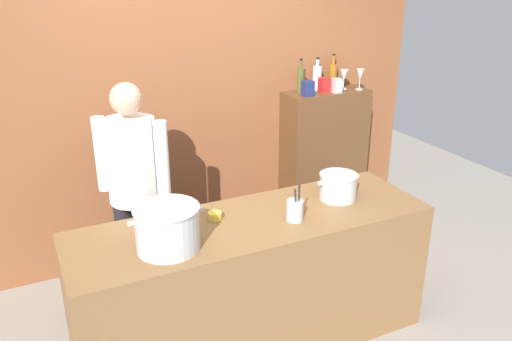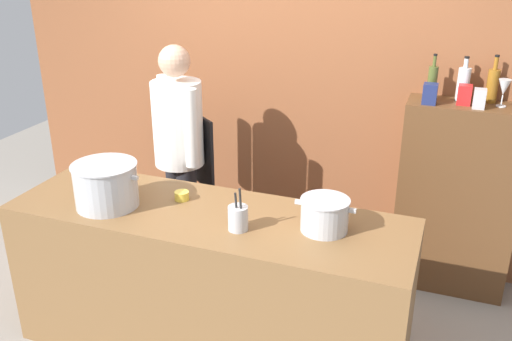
% 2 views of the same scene
% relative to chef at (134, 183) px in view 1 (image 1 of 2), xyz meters
% --- Properties ---
extents(ground_plane, '(8.00, 8.00, 0.00)m').
position_rel_chef_xyz_m(ground_plane, '(0.55, -0.74, -0.96)').
color(ground_plane, gray).
extents(brick_back_panel, '(4.40, 0.10, 3.00)m').
position_rel_chef_xyz_m(brick_back_panel, '(0.55, 0.66, 0.54)').
color(brick_back_panel, brown).
rests_on(brick_back_panel, ground_plane).
extents(prep_counter, '(2.25, 0.70, 0.90)m').
position_rel_chef_xyz_m(prep_counter, '(0.55, -0.74, -0.51)').
color(prep_counter, brown).
rests_on(prep_counter, ground_plane).
extents(bar_cabinet, '(0.76, 0.32, 1.33)m').
position_rel_chef_xyz_m(bar_cabinet, '(1.83, 0.45, -0.30)').
color(bar_cabinet, brown).
rests_on(bar_cabinet, ground_plane).
extents(chef, '(0.45, 0.43, 1.66)m').
position_rel_chef_xyz_m(chef, '(0.00, 0.00, 0.00)').
color(chef, black).
rests_on(chef, ground_plane).
extents(stockpot_large, '(0.42, 0.36, 0.25)m').
position_rel_chef_xyz_m(stockpot_large, '(-0.01, -0.84, 0.06)').
color(stockpot_large, '#B7BABF').
rests_on(stockpot_large, prep_counter).
extents(stockpot_small, '(0.32, 0.25, 0.17)m').
position_rel_chef_xyz_m(stockpot_small, '(1.19, -0.69, 0.02)').
color(stockpot_small, '#B7BABF').
rests_on(stockpot_small, prep_counter).
extents(utensil_crock, '(0.10, 0.10, 0.24)m').
position_rel_chef_xyz_m(utensil_crock, '(0.78, -0.85, 0.00)').
color(utensil_crock, '#B7BABF').
rests_on(utensil_crock, prep_counter).
extents(butter_jar, '(0.08, 0.08, 0.05)m').
position_rel_chef_xyz_m(butter_jar, '(0.34, -0.63, -0.04)').
color(butter_jar, yellow).
rests_on(butter_jar, prep_counter).
extents(wine_bottle_clear, '(0.08, 0.08, 0.28)m').
position_rel_chef_xyz_m(wine_bottle_clear, '(1.77, 0.53, 0.47)').
color(wine_bottle_clear, silver).
rests_on(wine_bottle_clear, bar_cabinet).
extents(wine_bottle_olive, '(0.06, 0.06, 0.29)m').
position_rel_chef_xyz_m(wine_bottle_olive, '(1.58, 0.49, 0.47)').
color(wine_bottle_olive, '#475123').
rests_on(wine_bottle_olive, bar_cabinet).
extents(wine_bottle_amber, '(0.07, 0.07, 0.30)m').
position_rel_chef_xyz_m(wine_bottle_amber, '(1.94, 0.54, 0.47)').
color(wine_bottle_amber, '#8C5919').
rests_on(wine_bottle_amber, bar_cabinet).
extents(wine_glass_short, '(0.08, 0.08, 0.17)m').
position_rel_chef_xyz_m(wine_glass_short, '(2.01, 0.46, 0.48)').
color(wine_glass_short, silver).
rests_on(wine_glass_short, bar_cabinet).
extents(wine_glass_wide, '(0.07, 0.07, 0.18)m').
position_rel_chef_xyz_m(wine_glass_wide, '(2.12, 0.38, 0.49)').
color(wine_glass_wide, silver).
rests_on(wine_glass_wide, bar_cabinet).
extents(spice_tin_silver, '(0.07, 0.07, 0.12)m').
position_rel_chef_xyz_m(spice_tin_silver, '(1.87, 0.37, 0.42)').
color(spice_tin_silver, '#B2B2B7').
rests_on(spice_tin_silver, bar_cabinet).
extents(spice_tin_red, '(0.08, 0.08, 0.12)m').
position_rel_chef_xyz_m(spice_tin_red, '(1.79, 0.43, 0.42)').
color(spice_tin_red, red).
rests_on(spice_tin_red, bar_cabinet).
extents(spice_tin_navy, '(0.09, 0.09, 0.13)m').
position_rel_chef_xyz_m(spice_tin_navy, '(1.58, 0.37, 0.43)').
color(spice_tin_navy, navy).
rests_on(spice_tin_navy, bar_cabinet).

